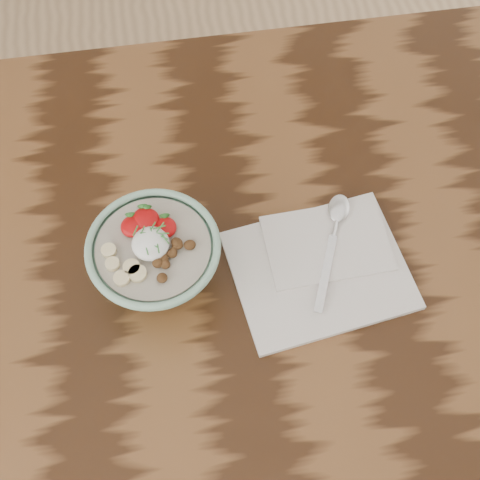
{
  "coord_description": "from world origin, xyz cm",
  "views": [
    {
      "loc": [
        -4.74,
        -39.29,
        159.2
      ],
      "look_at": [
        1.17,
        -0.34,
        85.33
      ],
      "focal_mm": 50.0,
      "sensor_mm": 36.0,
      "label": 1
    }
  ],
  "objects": [
    {
      "name": "napkin",
      "position": [
        12.54,
        -0.7,
        75.61
      ],
      "size": [
        26.02,
        22.19,
        1.45
      ],
      "rotation": [
        0.0,
        0.0,
        0.14
      ],
      "color": "silver",
      "rests_on": "table"
    },
    {
      "name": "breakfast_bowl",
      "position": [
        -9.83,
        0.84,
        80.9
      ],
      "size": [
        17.31,
        17.31,
        11.58
      ],
      "rotation": [
        0.0,
        0.0,
        0.07
      ],
      "color": "#88B79D",
      "rests_on": "table"
    },
    {
      "name": "table",
      "position": [
        0.0,
        0.0,
        65.7
      ],
      "size": [
        160.0,
        90.0,
        75.0
      ],
      "color": "black",
      "rests_on": "ground"
    },
    {
      "name": "spoon",
      "position": [
        15.66,
        4.64,
        76.86
      ],
      "size": [
        9.12,
        18.2,
        0.98
      ],
      "rotation": [
        0.0,
        0.0,
        -0.39
      ],
      "color": "silver",
      "rests_on": "napkin"
    }
  ]
}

